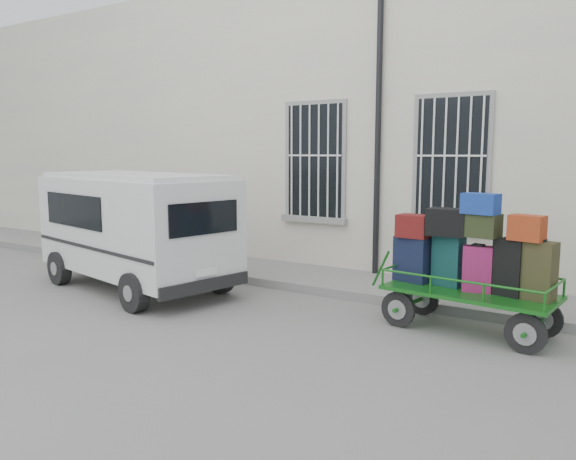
# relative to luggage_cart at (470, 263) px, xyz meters

# --- Properties ---
(ground) EXTENTS (80.00, 80.00, 0.00)m
(ground) POSITION_rel_luggage_cart_xyz_m (-3.24, -0.75, -0.94)
(ground) COLOR slate
(ground) RESTS_ON ground
(building) EXTENTS (24.00, 5.15, 6.00)m
(building) POSITION_rel_luggage_cart_xyz_m (-3.24, 4.75, 2.06)
(building) COLOR beige
(building) RESTS_ON ground
(sidewalk) EXTENTS (24.00, 1.70, 0.15)m
(sidewalk) POSITION_rel_luggage_cart_xyz_m (-3.24, 1.45, -0.87)
(sidewalk) COLOR slate
(sidewalk) RESTS_ON ground
(luggage_cart) EXTENTS (2.64, 1.25, 1.89)m
(luggage_cart) POSITION_rel_luggage_cart_xyz_m (0.00, 0.00, 0.00)
(luggage_cart) COLOR black
(luggage_cart) RESTS_ON ground
(van) EXTENTS (4.33, 2.52, 2.05)m
(van) POSITION_rel_luggage_cart_xyz_m (-5.65, -0.66, 0.23)
(van) COLOR silver
(van) RESTS_ON ground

